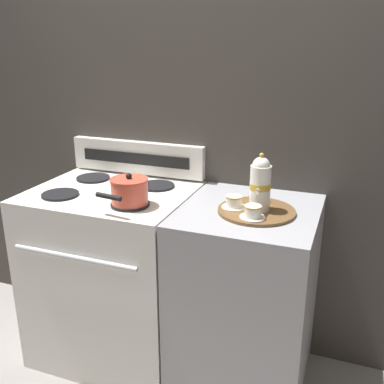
# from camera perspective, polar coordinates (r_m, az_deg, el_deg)

# --- Properties ---
(ground_plane) EXTENTS (6.00, 6.00, 0.00)m
(ground_plane) POSITION_cam_1_polar(r_m,az_deg,el_deg) (2.61, -2.82, -20.53)
(ground_plane) COLOR gray
(wall_back) EXTENTS (6.00, 0.05, 2.20)m
(wall_back) POSITION_cam_1_polar(r_m,az_deg,el_deg) (2.41, 0.07, 5.49)
(wall_back) COLOR #423D38
(wall_back) RESTS_ON ground
(stove) EXTENTS (0.80, 0.68, 0.95)m
(stove) POSITION_cam_1_polar(r_m,az_deg,el_deg) (2.47, -9.72, -10.19)
(stove) COLOR silver
(stove) RESTS_ON ground
(control_panel) EXTENTS (0.78, 0.05, 0.18)m
(control_panel) POSITION_cam_1_polar(r_m,az_deg,el_deg) (2.50, -6.99, 4.38)
(control_panel) COLOR silver
(control_panel) RESTS_ON stove
(side_counter) EXTENTS (0.61, 0.65, 0.94)m
(side_counter) POSITION_cam_1_polar(r_m,az_deg,el_deg) (2.23, 6.79, -13.47)
(side_counter) COLOR #939399
(side_counter) RESTS_ON ground
(saucepan) EXTENTS (0.17, 0.25, 0.14)m
(saucepan) POSITION_cam_1_polar(r_m,az_deg,el_deg) (2.04, -7.98, 0.14)
(saucepan) COLOR #D14C38
(saucepan) RESTS_ON stove
(serving_tray) EXTENTS (0.34, 0.34, 0.01)m
(serving_tray) POSITION_cam_1_polar(r_m,az_deg,el_deg) (1.99, 8.18, -2.39)
(serving_tray) COLOR brown
(serving_tray) RESTS_ON side_counter
(teapot) EXTENTS (0.09, 0.15, 0.25)m
(teapot) POSITION_cam_1_polar(r_m,az_deg,el_deg) (1.95, 8.66, 1.07)
(teapot) COLOR white
(teapot) RESTS_ON serving_tray
(teacup_left) EXTENTS (0.11, 0.11, 0.06)m
(teacup_left) POSITION_cam_1_polar(r_m,az_deg,el_deg) (1.98, 5.36, -1.26)
(teacup_left) COLOR white
(teacup_left) RESTS_ON serving_tray
(teacup_right) EXTENTS (0.11, 0.11, 0.06)m
(teacup_right) POSITION_cam_1_polar(r_m,az_deg,el_deg) (1.88, 7.74, -2.53)
(teacup_right) COLOR white
(teacup_right) RESTS_ON serving_tray
(creamer_jug) EXTENTS (0.06, 0.06, 0.07)m
(creamer_jug) POSITION_cam_1_polar(r_m,az_deg,el_deg) (2.07, 8.41, -0.24)
(creamer_jug) COLOR white
(creamer_jug) RESTS_ON serving_tray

